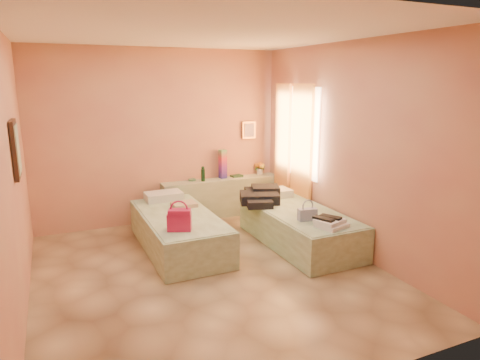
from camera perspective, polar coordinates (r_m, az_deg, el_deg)
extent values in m
plane|color=tan|center=(5.34, -3.99, -12.34)|extent=(4.50, 4.50, 0.00)
cube|color=tan|center=(7.04, -10.50, 5.61)|extent=(4.00, 0.02, 2.80)
cube|color=tan|center=(4.64, -28.15, 0.47)|extent=(0.02, 4.50, 2.80)
cube|color=tan|center=(5.88, 14.47, 3.97)|extent=(0.02, 4.50, 2.80)
cube|color=white|center=(4.85, -4.54, 19.09)|extent=(4.00, 4.50, 0.02)
cube|color=#FCCF9C|center=(6.87, 7.91, 6.37)|extent=(0.02, 1.10, 1.40)
cube|color=#FF9C3C|center=(6.77, 8.19, 3.27)|extent=(0.05, 0.55, 2.20)
cube|color=#FF9C3C|center=(7.28, 5.69, 4.02)|extent=(0.05, 0.45, 2.20)
cube|color=#321F16|center=(5.00, -27.77, 3.65)|extent=(0.04, 0.50, 0.60)
cube|color=gold|center=(7.52, 1.16, 6.68)|extent=(0.25, 0.04, 0.30)
cube|color=#A0AA8B|center=(7.40, -2.52, -2.32)|extent=(2.05, 0.30, 0.65)
cube|color=#B5D4AA|center=(6.04, -8.17, -6.80)|extent=(0.92, 2.01, 0.50)
cube|color=#B5D4AA|center=(6.19, 7.90, -6.28)|extent=(0.92, 2.01, 0.50)
cylinder|color=#143923|center=(7.15, -4.95, 0.77)|extent=(0.09, 0.09, 0.24)
cube|color=#B01545|center=(7.33, -2.31, 2.14)|extent=(0.13, 0.13, 0.49)
cylinder|color=#47825E|center=(7.23, -6.40, 0.03)|extent=(0.16, 0.16, 0.03)
cube|color=#23412A|center=(7.48, -0.45, 0.55)|extent=(0.21, 0.17, 0.03)
cube|color=silver|center=(7.67, 2.66, 1.74)|extent=(0.26, 0.26, 0.26)
cube|color=#B01545|center=(5.30, -8.09, -5.26)|extent=(0.33, 0.26, 0.27)
cube|color=tan|center=(6.29, -7.47, -3.26)|extent=(0.35, 0.28, 0.06)
cube|color=black|center=(6.47, 3.02, -2.13)|extent=(0.78, 0.78, 0.19)
cube|color=#384B86|center=(5.69, 8.98, -4.56)|extent=(0.26, 0.15, 0.16)
cube|color=white|center=(5.50, 12.16, -5.66)|extent=(0.42, 0.38, 0.10)
cube|color=black|center=(5.48, 11.61, -4.99)|extent=(0.29, 0.33, 0.03)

